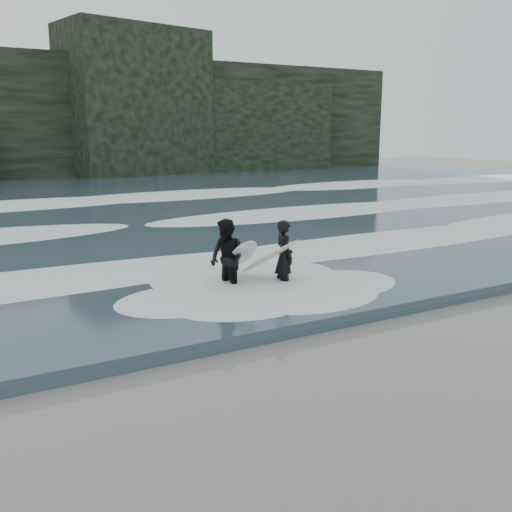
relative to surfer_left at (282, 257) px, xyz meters
name	(u,v)px	position (x,y,z in m)	size (l,w,h in m)	color
ground	(439,389)	(-0.70, -5.94, -0.94)	(120.00, 120.00, 0.00)	#797254
sea	(67,197)	(-0.70, 23.06, -0.79)	(90.00, 52.00, 0.30)	#314353
headland	(20,118)	(-0.70, 40.06, 4.06)	(70.00, 9.00, 10.00)	black
foam_near	(206,257)	(-0.70, 3.06, -0.54)	(60.00, 3.20, 0.20)	white
foam_mid	(133,223)	(-0.70, 10.06, -0.52)	(60.00, 4.00, 0.24)	white
foam_far	(82,199)	(-0.70, 19.06, -0.49)	(60.00, 4.80, 0.30)	white
surfer_left	(282,257)	(0.00, 0.00, 0.00)	(1.26, 1.90, 1.86)	black
surfer_right	(228,258)	(-1.35, 0.30, 0.05)	(1.42, 2.08, 1.95)	black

